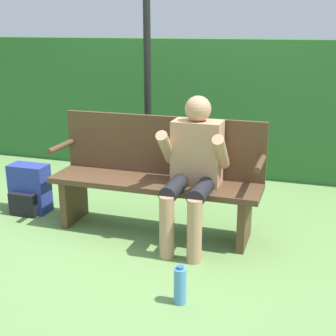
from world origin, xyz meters
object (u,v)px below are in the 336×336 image
(water_bottle, at_px, (180,285))
(backpack, at_px, (29,190))
(signpost, at_px, (147,46))
(person_seated, at_px, (193,165))
(park_bench, at_px, (157,175))

(water_bottle, bearing_deg, backpack, 149.94)
(backpack, bearing_deg, signpost, 44.98)
(backpack, relative_size, signpost, 0.18)
(person_seated, relative_size, backpack, 2.57)
(park_bench, distance_m, backpack, 1.27)
(person_seated, bearing_deg, signpost, 126.88)
(person_seated, bearing_deg, water_bottle, -79.74)
(water_bottle, bearing_deg, person_seated, 100.26)
(person_seated, height_order, water_bottle, person_seated)
(park_bench, height_order, signpost, signpost)
(person_seated, relative_size, signpost, 0.46)
(backpack, relative_size, water_bottle, 1.75)
(person_seated, bearing_deg, park_bench, 157.83)
(park_bench, distance_m, water_bottle, 1.19)
(park_bench, xyz_separation_m, signpost, (-0.39, 0.84, 0.99))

